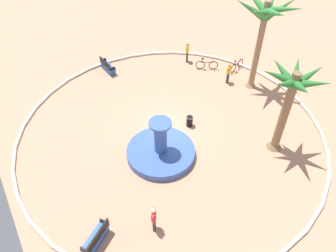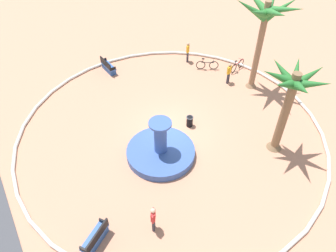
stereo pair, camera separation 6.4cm
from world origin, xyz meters
name	(u,v)px [view 1 (the left image)]	position (x,y,z in m)	size (l,w,h in m)	color
ground_plane	(171,131)	(0.00, 0.00, 0.00)	(80.00, 80.00, 0.00)	tan
plaza_curb	(171,130)	(0.00, 0.00, 0.10)	(18.69, 18.69, 0.20)	silver
fountain	(161,151)	(-1.37, 1.54, 0.35)	(3.90, 3.90, 2.54)	#38569E
palm_tree_near_fountain	(265,19)	(0.93, -7.45, 5.08)	(4.32, 4.12, 6.51)	#8E6B4C
palm_tree_by_curb	(291,92)	(-4.31, -4.45, 4.03)	(3.34, 3.43, 5.46)	brown
bench_east	(96,239)	(-4.43, 6.75, 0.35)	(1.29, 1.61, 1.00)	#335BA8
bench_west	(108,67)	(8.13, 0.56, 0.35)	(1.63, 0.60, 1.00)	#335BA8
trash_bin	(190,121)	(-0.17, -1.27, 0.39)	(0.46, 0.46, 0.73)	black
bicycle_red_frame	(207,65)	(4.42, -6.02, 0.38)	(1.01, 1.46, 0.94)	black
bicycle_by_lamppost	(237,65)	(3.15, -7.94, 0.38)	(0.62, 1.67, 0.94)	black
person_cyclist_helmet	(229,72)	(2.20, -6.26, 0.90)	(0.32, 0.49, 1.62)	#33333D
person_cyclist_photo	(187,51)	(6.12, -5.35, 0.93)	(0.41, 0.39, 1.66)	#33333D
person_pedestrian_stroll	(154,218)	(-5.20, 4.18, 0.92)	(0.45, 0.36, 1.64)	#33333D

